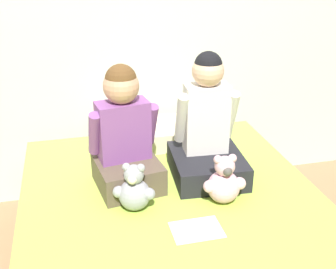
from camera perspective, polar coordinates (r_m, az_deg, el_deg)
bed at (r=2.02m, az=1.69°, el=-15.92°), size 1.42×1.87×0.44m
child_on_left at (r=2.00m, az=-5.89°, el=-0.36°), size 0.35×0.35×0.60m
child_on_right at (r=2.09m, az=5.30°, el=0.14°), size 0.37×0.41×0.63m
teddy_bear_held_by_left_child at (r=1.88m, az=-4.59°, el=-7.53°), size 0.18×0.14×0.23m
teddy_bear_held_by_right_child at (r=1.93m, az=7.57°, el=-6.43°), size 0.20×0.15×0.24m
pillow_at_headboard at (r=2.48m, az=-2.72°, el=-0.02°), size 0.55×0.32×0.11m
sign_card at (r=1.80m, az=3.90°, el=-12.74°), size 0.21×0.15×0.00m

